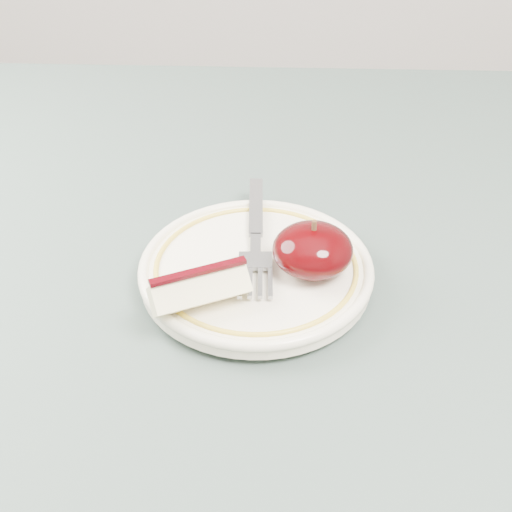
{
  "coord_description": "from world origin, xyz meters",
  "views": [
    {
      "loc": [
        0.09,
        -0.44,
        1.13
      ],
      "look_at": [
        0.08,
        0.01,
        0.78
      ],
      "focal_mm": 50.0,
      "sensor_mm": 36.0,
      "label": 1
    }
  ],
  "objects_px": {
    "plate": "(256,270)",
    "fork": "(256,236)",
    "apple_half": "(313,250)",
    "table": "(170,360)"
  },
  "relations": [
    {
      "from": "table",
      "to": "plate",
      "type": "height_order",
      "value": "plate"
    },
    {
      "from": "table",
      "to": "apple_half",
      "type": "bearing_deg",
      "value": 1.33
    },
    {
      "from": "plate",
      "to": "fork",
      "type": "height_order",
      "value": "fork"
    },
    {
      "from": "plate",
      "to": "apple_half",
      "type": "distance_m",
      "value": 0.05
    },
    {
      "from": "table",
      "to": "fork",
      "type": "height_order",
      "value": "fork"
    },
    {
      "from": "table",
      "to": "plate",
      "type": "xyz_separation_m",
      "value": [
        0.08,
        0.01,
        0.1
      ]
    },
    {
      "from": "plate",
      "to": "fork",
      "type": "relative_size",
      "value": 1.13
    },
    {
      "from": "plate",
      "to": "fork",
      "type": "xyz_separation_m",
      "value": [
        -0.0,
        0.03,
        0.01
      ]
    },
    {
      "from": "table",
      "to": "fork",
      "type": "relative_size",
      "value": 5.33
    },
    {
      "from": "plate",
      "to": "apple_half",
      "type": "relative_size",
      "value": 2.98
    }
  ]
}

